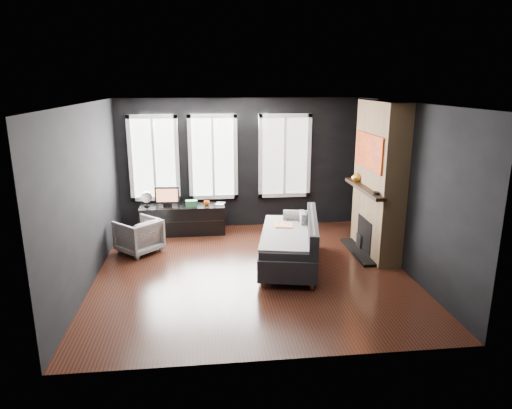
{
  "coord_description": "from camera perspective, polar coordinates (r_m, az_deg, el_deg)",
  "views": [
    {
      "loc": [
        -0.72,
        -6.92,
        3.01
      ],
      "look_at": [
        0.1,
        0.3,
        1.05
      ],
      "focal_mm": 32.0,
      "sensor_mm": 36.0,
      "label": 1
    }
  ],
  "objects": [
    {
      "name": "floor",
      "position": [
        7.57,
        -0.5,
        -8.31
      ],
      "size": [
        5.0,
        5.0,
        0.0
      ],
      "primitive_type": "plane",
      "color": "black",
      "rests_on": "ground"
    },
    {
      "name": "wall_right",
      "position": [
        7.8,
        18.06,
        2.07
      ],
      "size": [
        0.02,
        5.0,
        2.7
      ],
      "primitive_type": "cube",
      "color": "black",
      "rests_on": "ground"
    },
    {
      "name": "mug",
      "position": [
        9.3,
        -6.18,
        0.27
      ],
      "size": [
        0.13,
        0.12,
        0.12
      ],
      "primitive_type": "imported",
      "rotation": [
        0.0,
        0.0,
        -0.22
      ],
      "color": "#EF6208",
      "rests_on": "media_console"
    },
    {
      "name": "storage_box",
      "position": [
        9.25,
        -8.08,
        0.14
      ],
      "size": [
        0.24,
        0.17,
        0.12
      ],
      "primitive_type": "cube",
      "rotation": [
        0.0,
        0.0,
        0.09
      ],
      "color": "#2E6D42",
      "rests_on": "media_console"
    },
    {
      "name": "stripe_pillow",
      "position": [
        8.1,
        5.82,
        -2.13
      ],
      "size": [
        0.11,
        0.35,
        0.34
      ],
      "primitive_type": "cube",
      "rotation": [
        0.0,
        0.0,
        -0.1
      ],
      "color": "gray",
      "rests_on": "sofa"
    },
    {
      "name": "windows",
      "position": [
        9.4,
        -4.91,
        11.2
      ],
      "size": [
        4.0,
        0.16,
        1.76
      ],
      "primitive_type": null,
      "color": "white",
      "rests_on": "wall_back"
    },
    {
      "name": "mantel_vase",
      "position": [
        8.6,
        12.47,
        3.43
      ],
      "size": [
        0.24,
        0.25,
        0.19
      ],
      "primitive_type": "imported",
      "rotation": [
        0.0,
        0.0,
        -0.35
      ],
      "color": "yellow",
      "rests_on": "fireplace"
    },
    {
      "name": "book",
      "position": [
        9.36,
        -5.03,
        0.78
      ],
      "size": [
        0.17,
        0.07,
        0.24
      ],
      "primitive_type": "imported",
      "rotation": [
        0.0,
        0.0,
        -0.27
      ],
      "color": "beige",
      "rests_on": "media_console"
    },
    {
      "name": "armchair",
      "position": [
        8.53,
        -14.46,
        -3.6
      ],
      "size": [
        0.92,
        0.92,
        0.69
      ],
      "primitive_type": "imported",
      "rotation": [
        0.0,
        0.0,
        -2.37
      ],
      "color": "white",
      "rests_on": "floor"
    },
    {
      "name": "monitor",
      "position": [
        9.33,
        -11.05,
        1.16
      ],
      "size": [
        0.51,
        0.14,
        0.45
      ],
      "primitive_type": null,
      "rotation": [
        0.0,
        0.0,
        -0.07
      ],
      "color": "black",
      "rests_on": "media_console"
    },
    {
      "name": "ceiling",
      "position": [
        6.96,
        -0.55,
        12.55
      ],
      "size": [
        5.0,
        5.0,
        0.0
      ],
      "primitive_type": "plane",
      "color": "white",
      "rests_on": "ground"
    },
    {
      "name": "mantel_clock",
      "position": [
        7.7,
        14.8,
        1.38
      ],
      "size": [
        0.15,
        0.15,
        0.04
      ],
      "primitive_type": "cylinder",
      "rotation": [
        0.0,
        0.0,
        -0.35
      ],
      "color": "black",
      "rests_on": "fireplace"
    },
    {
      "name": "media_console",
      "position": [
        9.43,
        -9.12,
        -1.85
      ],
      "size": [
        1.7,
        0.54,
        0.58
      ],
      "primitive_type": null,
      "rotation": [
        0.0,
        0.0,
        0.01
      ],
      "color": "black",
      "rests_on": "floor"
    },
    {
      "name": "wall_back",
      "position": [
        9.59,
        -2.08,
        5.12
      ],
      "size": [
        5.0,
        0.02,
        2.7
      ],
      "primitive_type": "cube",
      "color": "black",
      "rests_on": "ground"
    },
    {
      "name": "fireplace",
      "position": [
        8.27,
        15.12,
        2.99
      ],
      "size": [
        0.7,
        1.62,
        2.7
      ],
      "primitive_type": null,
      "color": "#93724C",
      "rests_on": "floor"
    },
    {
      "name": "desk_fan",
      "position": [
        9.39,
        -13.51,
        0.68
      ],
      "size": [
        0.27,
        0.27,
        0.31
      ],
      "primitive_type": null,
      "rotation": [
        0.0,
        0.0,
        0.26
      ],
      "color": "gray",
      "rests_on": "media_console"
    },
    {
      "name": "sofa",
      "position": [
        7.68,
        4.15,
        -4.56
      ],
      "size": [
        1.39,
        2.17,
        0.86
      ],
      "primitive_type": null,
      "rotation": [
        0.0,
        0.0,
        -0.2
      ],
      "color": "black",
      "rests_on": "floor"
    },
    {
      "name": "wall_left",
      "position": [
        7.33,
        -20.35,
        1.06
      ],
      "size": [
        0.02,
        5.0,
        2.7
      ],
      "primitive_type": "cube",
      "color": "black",
      "rests_on": "ground"
    }
  ]
}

